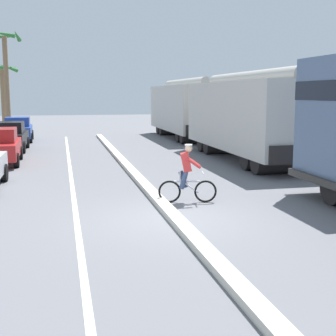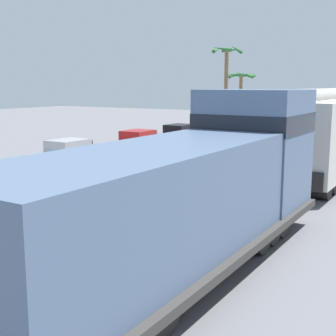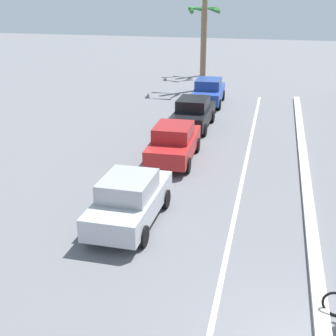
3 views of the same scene
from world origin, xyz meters
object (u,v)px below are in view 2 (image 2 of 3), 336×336
parked_car_silver (70,155)px  palm_tree_far (241,85)px  locomotive (197,193)px  parked_car_blue (214,130)px  cyclist (133,180)px  parked_car_red (139,143)px  palm_tree_near (226,74)px  parked_car_black (180,136)px  hopper_car_lead (324,135)px

parked_car_silver → palm_tree_far: size_ratio=0.75×
locomotive → parked_car_blue: (-11.38, 24.01, -0.98)m
parked_car_silver → cyclist: 7.27m
parked_car_blue → palm_tree_far: (-1.94, 9.69, 3.47)m
parked_car_red → cyclist: size_ratio=2.47×
parked_car_silver → palm_tree_near: 21.03m
parked_car_silver → palm_tree_near: palm_tree_near is taller
palm_tree_near → palm_tree_far: (-0.92, 5.44, -0.99)m
parked_car_silver → palm_tree_near: bearing=92.6°
parked_car_blue → parked_car_red: bearing=-89.8°
locomotive → parked_car_black: 21.84m
parked_car_black → cyclist: 15.61m
parked_car_red → palm_tree_far: (-1.99, 20.12, 3.47)m
parked_car_red → cyclist: bearing=-55.8°
parked_car_red → palm_tree_near: bearing=94.2°
parked_car_silver → parked_car_red: 5.85m
hopper_car_lead → parked_car_red: bearing=172.8°
parked_car_red → cyclist: cyclist is taller
hopper_car_lead → parked_car_silver: bearing=-159.0°
parked_car_red → palm_tree_near: (-1.07, 14.68, 4.46)m
parked_car_red → parked_car_blue: 10.42m
parked_car_blue → cyclist: size_ratio=2.47×
hopper_car_lead → cyclist: bearing=-122.9°
hopper_car_lead → cyclist: size_ratio=6.18×
parked_car_black → parked_car_blue: bearing=90.0°
parked_car_red → parked_car_black: 5.03m
palm_tree_near → palm_tree_far: 5.60m
locomotive → parked_car_red: bearing=129.9°
parked_car_silver → parked_car_black: 10.87m
locomotive → parked_car_red: size_ratio=2.74×
locomotive → palm_tree_far: palm_tree_far is taller
parked_car_silver → parked_car_blue: bearing=89.6°
locomotive → cyclist: bearing=139.3°
cyclist → palm_tree_far: (-8.27, 29.36, 3.47)m
locomotive → parked_car_red: locomotive is taller
parked_car_red → palm_tree_near: 15.38m
parked_car_red → cyclist: 11.17m
parked_car_red → palm_tree_far: bearing=95.6°
cyclist → palm_tree_near: bearing=107.1°
locomotive → parked_car_silver: size_ratio=2.74×
parked_car_silver → cyclist: (6.43, -3.39, 0.00)m
hopper_car_lead → parked_car_silver: (-11.48, -4.42, -1.26)m
locomotive → parked_car_silver: locomotive is taller
palm_tree_near → palm_tree_far: palm_tree_near is taller
parked_car_blue → palm_tree_near: palm_tree_near is taller
locomotive → hopper_car_lead: size_ratio=1.10×
parked_car_silver → palm_tree_far: bearing=94.1°
parked_car_red → parked_car_blue: bearing=90.2°
locomotive → parked_car_silver: 13.88m
parked_car_red → locomotive: bearing=-50.1°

